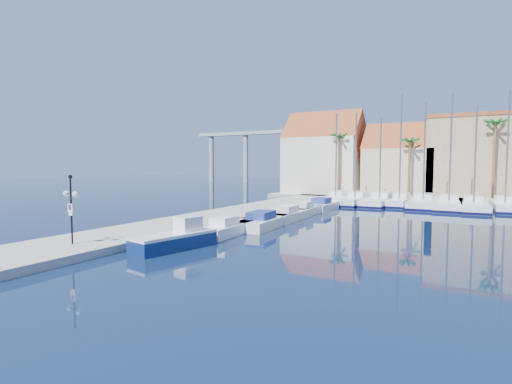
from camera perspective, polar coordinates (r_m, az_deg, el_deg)
ground at (r=21.23m, az=-7.91°, el=-10.36°), size 260.00×260.00×0.00m
quay_west at (r=37.12m, az=-6.39°, el=-3.77°), size 6.00×77.00×0.50m
shore_north at (r=64.60m, az=26.99°, el=-0.87°), size 54.00×16.00×0.50m
lamp_post at (r=25.93m, az=-24.93°, el=-0.90°), size 1.39×0.51×4.12m
fishing_boat at (r=25.40m, az=-11.31°, el=-6.54°), size 2.89×5.76×1.93m
motorboat_west_0 at (r=29.94m, az=-4.00°, el=-5.12°), size 2.17×6.12×1.40m
motorboat_west_1 at (r=33.35m, az=1.17°, el=-4.18°), size 2.93×7.50×1.40m
motorboat_west_2 at (r=37.82m, az=4.72°, el=-3.22°), size 2.30×6.91×1.40m
motorboat_west_3 at (r=41.71m, az=7.25°, el=-2.56°), size 1.80×5.14×1.40m
motorboat_west_4 at (r=46.91m, az=9.57°, el=-1.86°), size 2.47×7.35×1.40m
sailboat_0 at (r=55.02m, az=11.49°, el=-0.94°), size 2.88×9.66×12.02m
sailboat_1 at (r=54.17m, az=14.15°, el=-1.08°), size 3.30×11.13×11.82m
sailboat_2 at (r=53.74m, az=17.38°, el=-1.19°), size 3.22×10.98×11.08m
sailboat_3 at (r=53.55m, az=19.87°, el=-1.19°), size 2.41×8.97×13.84m
sailboat_4 at (r=53.02m, az=22.80°, el=-1.37°), size 3.13×11.05×12.63m
sailboat_5 at (r=52.45m, az=25.87°, el=-1.51°), size 3.13×11.15×13.42m
sailboat_6 at (r=51.95m, az=28.60°, el=-1.66°), size 3.62×10.96×11.89m
sailboat_7 at (r=53.16m, az=31.94°, el=-1.62°), size 2.99×9.45×13.40m
building_0 at (r=67.24m, az=9.79°, el=5.03°), size 12.30×9.00×13.50m
building_1 at (r=64.22m, az=19.94°, el=3.80°), size 10.30×8.00×11.00m
building_2 at (r=64.37m, az=29.84°, el=4.37°), size 14.20×10.20×11.50m
palm_0 at (r=61.33m, az=11.79°, el=7.50°), size 2.60×2.60×10.15m
palm_1 at (r=59.04m, az=21.14°, el=6.54°), size 2.60×2.60×9.15m
palm_2 at (r=58.57m, az=31.01°, el=8.10°), size 2.60×2.60×11.15m
viaduct at (r=111.16m, az=1.63°, el=6.58°), size 48.00×2.20×14.45m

